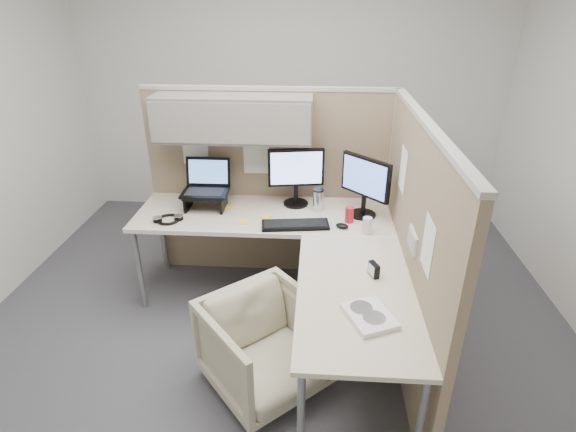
# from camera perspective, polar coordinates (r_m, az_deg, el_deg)

# --- Properties ---
(ground) EXTENTS (4.50, 4.50, 0.00)m
(ground) POSITION_cam_1_polar(r_m,az_deg,el_deg) (3.45, -2.00, -14.62)
(ground) COLOR #404045
(ground) RESTS_ON ground
(partition_back) EXTENTS (2.00, 0.36, 1.63)m
(partition_back) POSITION_cam_1_polar(r_m,az_deg,el_deg) (3.65, -4.40, 7.66)
(partition_back) COLOR #8F785D
(partition_back) RESTS_ON ground
(partition_right) EXTENTS (0.07, 2.03, 1.63)m
(partition_right) POSITION_cam_1_polar(r_m,az_deg,el_deg) (2.97, 15.21, -3.70)
(partition_right) COLOR #8F785D
(partition_right) RESTS_ON ground
(desk) EXTENTS (2.00, 1.98, 0.73)m
(desk) POSITION_cam_1_polar(r_m,az_deg,el_deg) (3.14, 0.30, -3.68)
(desk) COLOR beige
(desk) RESTS_ON ground
(office_chair) EXTENTS (0.90, 0.89, 0.68)m
(office_chair) POSITION_cam_1_polar(r_m,az_deg,el_deg) (2.87, -2.92, -15.69)
(office_chair) COLOR #C2B99A
(office_chair) RESTS_ON ground
(monitor_left) EXTENTS (0.44, 0.20, 0.47)m
(monitor_left) POSITION_cam_1_polar(r_m,az_deg,el_deg) (3.54, 1.03, 5.55)
(monitor_left) COLOR black
(monitor_left) RESTS_ON desk
(monitor_right) EXTENTS (0.33, 0.34, 0.47)m
(monitor_right) POSITION_cam_1_polar(r_m,az_deg,el_deg) (3.40, 9.77, 4.26)
(monitor_right) COLOR black
(monitor_right) RESTS_ON desk
(laptop_station) EXTENTS (0.36, 0.31, 0.37)m
(laptop_station) POSITION_cam_1_polar(r_m,az_deg,el_deg) (3.61, -10.36, 3.27)
(laptop_station) COLOR black
(laptop_station) RESTS_ON desk
(keyboard) EXTENTS (0.51, 0.22, 0.02)m
(keyboard) POSITION_cam_1_polar(r_m,az_deg,el_deg) (3.29, 0.94, -1.14)
(keyboard) COLOR black
(keyboard) RESTS_ON desk
(mouse) EXTENTS (0.11, 0.09, 0.03)m
(mouse) POSITION_cam_1_polar(r_m,az_deg,el_deg) (3.29, 6.89, -1.24)
(mouse) COLOR black
(mouse) RESTS_ON desk
(travel_mug) EXTENTS (0.08, 0.08, 0.18)m
(travel_mug) POSITION_cam_1_polar(r_m,az_deg,el_deg) (3.51, 3.85, 2.06)
(travel_mug) COLOR silver
(travel_mug) RESTS_ON desk
(soda_can_green) EXTENTS (0.07, 0.07, 0.12)m
(soda_can_green) POSITION_cam_1_polar(r_m,az_deg,el_deg) (3.23, 10.01, -1.19)
(soda_can_green) COLOR silver
(soda_can_green) RESTS_ON desk
(soda_can_silver) EXTENTS (0.07, 0.07, 0.12)m
(soda_can_silver) POSITION_cam_1_polar(r_m,az_deg,el_deg) (3.37, 7.80, 0.18)
(soda_can_silver) COLOR #B21E1E
(soda_can_silver) RESTS_ON desk
(sticky_note_d) EXTENTS (0.09, 0.09, 0.01)m
(sticky_note_d) POSITION_cam_1_polar(r_m,az_deg,el_deg) (3.43, -2.84, -0.10)
(sticky_note_d) COLOR yellow
(sticky_note_d) RESTS_ON desk
(sticky_note_b) EXTENTS (0.10, 0.10, 0.01)m
(sticky_note_b) POSITION_cam_1_polar(r_m,az_deg,el_deg) (3.27, -1.69, -1.48)
(sticky_note_b) COLOR yellow
(sticky_note_b) RESTS_ON desk
(sticky_note_a) EXTENTS (0.08, 0.08, 0.01)m
(sticky_note_a) POSITION_cam_1_polar(r_m,az_deg,el_deg) (3.37, -5.64, -0.75)
(sticky_note_a) COLOR yellow
(sticky_note_a) RESTS_ON desk
(sticky_note_c) EXTENTS (0.09, 0.09, 0.01)m
(sticky_note_c) POSITION_cam_1_polar(r_m,az_deg,el_deg) (3.61, -7.64, 1.10)
(sticky_note_c) COLOR yellow
(sticky_note_c) RESTS_ON desk
(headphones) EXTENTS (0.22, 0.22, 0.03)m
(headphones) POSITION_cam_1_polar(r_m,az_deg,el_deg) (3.49, -14.97, -0.38)
(headphones) COLOR black
(headphones) RESTS_ON desk
(paper_stack) EXTENTS (0.31, 0.34, 0.03)m
(paper_stack) POSITION_cam_1_polar(r_m,az_deg,el_deg) (2.44, 10.29, -12.38)
(paper_stack) COLOR white
(paper_stack) RESTS_ON desk
(desk_clock) EXTENTS (0.06, 0.09, 0.09)m
(desk_clock) POSITION_cam_1_polar(r_m,az_deg,el_deg) (2.76, 10.84, -6.72)
(desk_clock) COLOR black
(desk_clock) RESTS_ON desk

